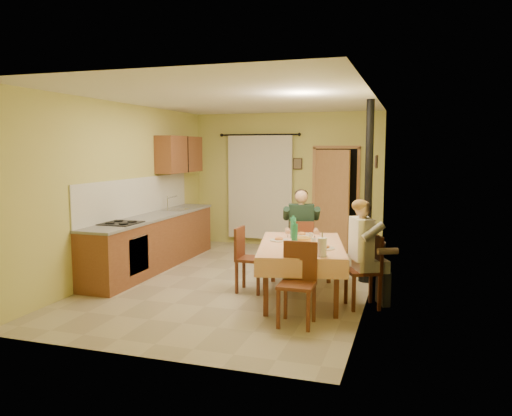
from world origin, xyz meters
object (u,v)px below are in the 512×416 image
(chair_right, at_px, (364,286))
(man_far, at_px, (301,223))
(man_right, at_px, (364,241))
(stove_flue, at_px, (368,216))
(dining_table, at_px, (301,271))
(chair_far, at_px, (301,260))
(chair_near, at_px, (297,301))
(chair_left, at_px, (250,272))

(chair_right, height_order, man_far, man_far)
(man_right, bearing_deg, stove_flue, -21.05)
(dining_table, xyz_separation_m, man_far, (-0.24, 1.09, 0.50))
(chair_far, distance_m, chair_near, 2.20)
(dining_table, xyz_separation_m, chair_left, (-0.77, 0.08, -0.09))
(man_right, relative_size, stove_flue, 0.50)
(man_far, bearing_deg, chair_far, -90.00)
(stove_flue, bearing_deg, man_far, -176.21)
(chair_left, xyz_separation_m, man_right, (1.63, -0.25, 0.59))
(man_far, bearing_deg, man_right, -64.30)
(stove_flue, bearing_deg, chair_far, -175.54)
(dining_table, distance_m, chair_far, 1.11)
(chair_left, bearing_deg, dining_table, 84.17)
(chair_near, relative_size, stove_flue, 0.35)
(chair_left, height_order, man_far, man_far)
(dining_table, relative_size, chair_far, 2.25)
(man_far, relative_size, stove_flue, 0.50)
(chair_far, relative_size, chair_left, 0.99)
(chair_near, bearing_deg, chair_left, -50.57)
(man_right, distance_m, stove_flue, 1.35)
(chair_far, bearing_deg, dining_table, -92.76)
(man_far, distance_m, man_right, 1.68)
(stove_flue, bearing_deg, chair_right, -86.44)
(man_right, bearing_deg, chair_left, 57.07)
(chair_right, height_order, stove_flue, stove_flue)
(chair_near, xyz_separation_m, stove_flue, (0.60, 2.23, 0.73))
(chair_left, distance_m, stove_flue, 2.04)
(dining_table, distance_m, chair_right, 0.89)
(chair_far, relative_size, stove_flue, 0.33)
(chair_far, xyz_separation_m, chair_left, (-0.53, -1.01, 0.00))
(chair_far, height_order, stove_flue, stove_flue)
(man_right, xyz_separation_m, stove_flue, (-0.07, 1.34, 0.15))
(chair_left, bearing_deg, man_far, 152.39)
(chair_near, bearing_deg, dining_table, -80.47)
(chair_left, distance_m, man_far, 1.29)
(chair_far, bearing_deg, man_right, -64.12)
(dining_table, relative_size, chair_right, 2.19)
(man_far, bearing_deg, chair_left, -132.61)
(chair_near, height_order, stove_flue, stove_flue)
(dining_table, distance_m, chair_near, 1.09)
(chair_left, xyz_separation_m, man_far, (0.53, 1.02, 0.59))
(chair_left, bearing_deg, man_right, 80.97)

